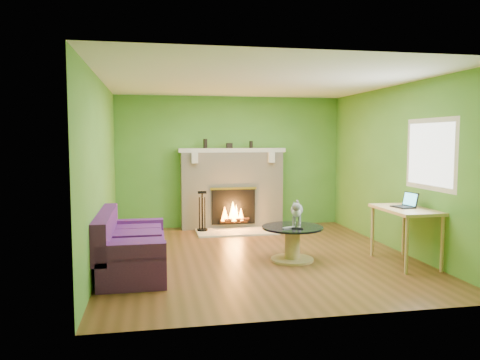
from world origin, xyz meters
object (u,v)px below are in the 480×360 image
object	(u,v)px
coffee_table	(292,241)
desk	(406,215)
cat	(297,213)
sofa	(129,248)

from	to	relation	value
coffee_table	desk	xyz separation A→B (m)	(1.52, -0.45, 0.41)
desk	cat	xyz separation A→B (m)	(-1.44, 0.50, -0.00)
desk	cat	distance (m)	1.52
desk	cat	world-z (taller)	cat
coffee_table	cat	distance (m)	0.41
sofa	cat	bearing A→B (deg)	4.53
coffee_table	cat	world-z (taller)	cat
coffee_table	desk	distance (m)	1.64
cat	sofa	bearing A→B (deg)	-155.55
coffee_table	desk	size ratio (longest dim) A/B	0.83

